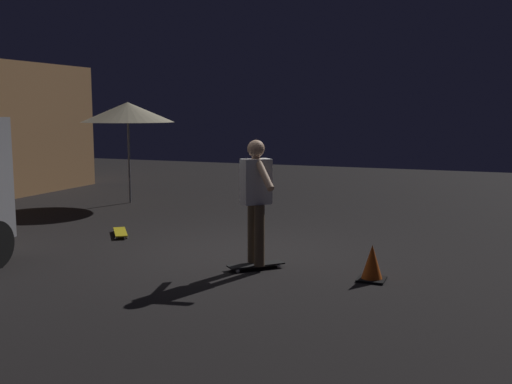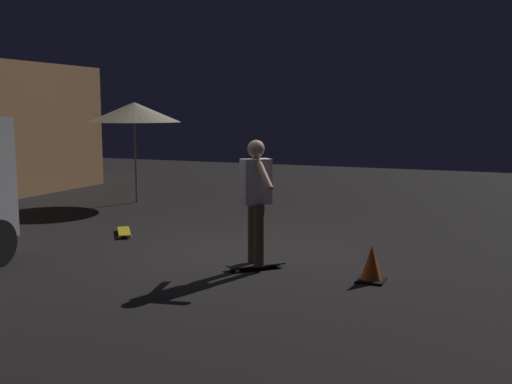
{
  "view_description": "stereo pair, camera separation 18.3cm",
  "coord_description": "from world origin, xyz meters",
  "px_view_note": "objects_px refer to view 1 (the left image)",
  "views": [
    {
      "loc": [
        -8.0,
        -3.52,
        2.13
      ],
      "look_at": [
        -0.68,
        -0.66,
        1.05
      ],
      "focal_mm": 42.02,
      "sensor_mm": 36.0,
      "label": 1
    },
    {
      "loc": [
        -7.93,
        -3.69,
        2.13
      ],
      "look_at": [
        -0.68,
        -0.66,
        1.05
      ],
      "focal_mm": 42.02,
      "sensor_mm": 36.0,
      "label": 2
    }
  ],
  "objects_px": {
    "patio_umbrella": "(128,112)",
    "skateboard_spare": "(120,232)",
    "skater": "(256,193)",
    "traffic_cone": "(372,264)",
    "skateboard_ridden": "(256,265)"
  },
  "relations": [
    {
      "from": "patio_umbrella",
      "to": "skateboard_spare",
      "type": "distance_m",
      "value": 4.19
    },
    {
      "from": "patio_umbrella",
      "to": "skateboard_spare",
      "type": "xyz_separation_m",
      "value": [
        -3.16,
        -1.86,
        -2.02
      ]
    },
    {
      "from": "skateboard_ridden",
      "to": "patio_umbrella",
      "type": "bearing_deg",
      "value": 47.93
    },
    {
      "from": "skateboard_ridden",
      "to": "traffic_cone",
      "type": "relative_size",
      "value": 1.51
    },
    {
      "from": "skateboard_ridden",
      "to": "skateboard_spare",
      "type": "bearing_deg",
      "value": 68.12
    },
    {
      "from": "patio_umbrella",
      "to": "skater",
      "type": "xyz_separation_m",
      "value": [
        -4.35,
        -4.82,
        -1.04
      ]
    },
    {
      "from": "skater",
      "to": "traffic_cone",
      "type": "bearing_deg",
      "value": -89.21
    },
    {
      "from": "patio_umbrella",
      "to": "skater",
      "type": "relative_size",
      "value": 1.38
    },
    {
      "from": "patio_umbrella",
      "to": "skater",
      "type": "height_order",
      "value": "patio_umbrella"
    },
    {
      "from": "skateboard_spare",
      "to": "skater",
      "type": "bearing_deg",
      "value": -111.88
    },
    {
      "from": "skateboard_spare",
      "to": "skater",
      "type": "relative_size",
      "value": 0.44
    },
    {
      "from": "patio_umbrella",
      "to": "skater",
      "type": "bearing_deg",
      "value": -132.07
    },
    {
      "from": "skater",
      "to": "traffic_cone",
      "type": "relative_size",
      "value": 3.63
    },
    {
      "from": "patio_umbrella",
      "to": "skateboard_spare",
      "type": "relative_size",
      "value": 3.1
    },
    {
      "from": "skateboard_spare",
      "to": "skateboard_ridden",
      "type": "bearing_deg",
      "value": -111.88
    }
  ]
}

